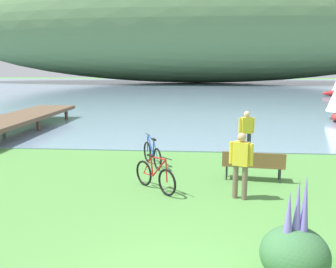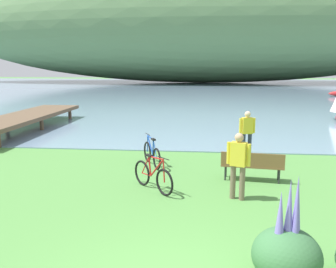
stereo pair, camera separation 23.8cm
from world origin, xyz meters
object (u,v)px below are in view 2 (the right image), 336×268
(bicycle_beside_path, at_px, (152,154))
(person_at_shoreline, at_px, (247,131))
(person_on_the_grass, at_px, (238,162))
(park_bench_near_camera, at_px, (252,164))
(bicycle_leaning_near_bench, at_px, (153,176))

(bicycle_beside_path, distance_m, person_at_shoreline, 3.70)
(person_at_shoreline, height_order, person_on_the_grass, same)
(park_bench_near_camera, height_order, person_on_the_grass, person_on_the_grass)
(park_bench_near_camera, height_order, bicycle_leaning_near_bench, bicycle_leaning_near_bench)
(bicycle_leaning_near_bench, bearing_deg, person_at_shoreline, 53.35)
(bicycle_leaning_near_bench, height_order, person_at_shoreline, person_at_shoreline)
(person_at_shoreline, distance_m, person_on_the_grass, 4.46)
(bicycle_beside_path, bearing_deg, park_bench_near_camera, -23.43)
(park_bench_near_camera, bearing_deg, person_at_shoreline, 86.68)
(park_bench_near_camera, bearing_deg, bicycle_leaning_near_bench, -158.92)
(bicycle_leaning_near_bench, xyz_separation_m, person_at_shoreline, (2.94, 3.96, 0.58))
(bicycle_beside_path, xyz_separation_m, person_on_the_grass, (2.60, -2.88, 0.58))
(bicycle_leaning_near_bench, distance_m, person_on_the_grass, 2.34)
(park_bench_near_camera, bearing_deg, bicycle_beside_path, 156.57)
(person_at_shoreline, relative_size, person_on_the_grass, 1.00)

